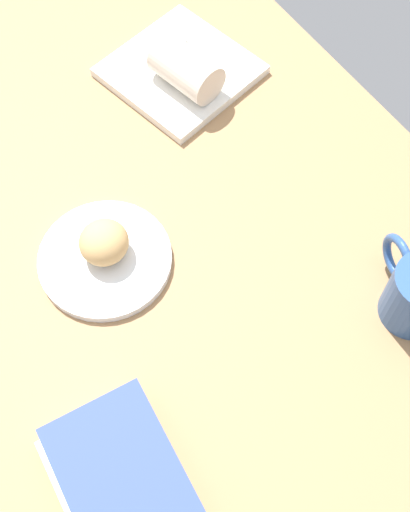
{
  "coord_description": "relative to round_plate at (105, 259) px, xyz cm",
  "views": [
    {
      "loc": [
        51.28,
        -21.65,
        92.06
      ],
      "look_at": [
        12.46,
        4.21,
        7.0
      ],
      "focal_mm": 48.7,
      "sensor_mm": 36.0,
      "label": 1
    }
  ],
  "objects": [
    {
      "name": "dining_table",
      "position": [
        -3.9,
        7.29,
        -2.7
      ],
      "size": [
        110.0,
        90.0,
        4.0
      ],
      "primitive_type": "cube",
      "color": "#9E754C",
      "rests_on": "ground"
    },
    {
      "name": "round_plate",
      "position": [
        0.0,
        0.0,
        0.0
      ],
      "size": [
        19.18,
        19.18,
        1.4
      ],
      "primitive_type": "cylinder",
      "color": "white",
      "rests_on": "dining_table"
    },
    {
      "name": "scone_pastry",
      "position": [
        -0.48,
        0.58,
        3.59
      ],
      "size": [
        9.24,
        9.32,
        5.77
      ],
      "primitive_type": "ellipsoid",
      "rotation": [
        0.0,
        0.0,
        1.99
      ],
      "color": "tan",
      "rests_on": "round_plate"
    },
    {
      "name": "square_plate",
      "position": [
        -24.35,
        28.43,
        0.1
      ],
      "size": [
        25.5,
        25.5,
        1.6
      ],
      "primitive_type": "cube",
      "rotation": [
        0.0,
        0.0,
        0.22
      ],
      "color": "white",
      "rests_on": "dining_table"
    },
    {
      "name": "sauce_cup",
      "position": [
        -28.95,
        29.8,
        2.38
      ],
      "size": [
        5.41,
        5.41,
        2.77
      ],
      "color": "silver",
      "rests_on": "square_plate"
    },
    {
      "name": "breakfast_wrap",
      "position": [
        -20.66,
        27.33,
        4.27
      ],
      "size": [
        12.46,
        9.03,
        6.73
      ],
      "primitive_type": "cylinder",
      "rotation": [
        1.57,
        0.0,
        4.93
      ],
      "color": "beige",
      "rests_on": "square_plate"
    },
    {
      "name": "book_stack",
      "position": [
        28.96,
        -13.87,
        2.51
      ],
      "size": [
        21.28,
        15.85,
        6.36
      ],
      "color": "silver",
      "rests_on": "dining_table"
    }
  ]
}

